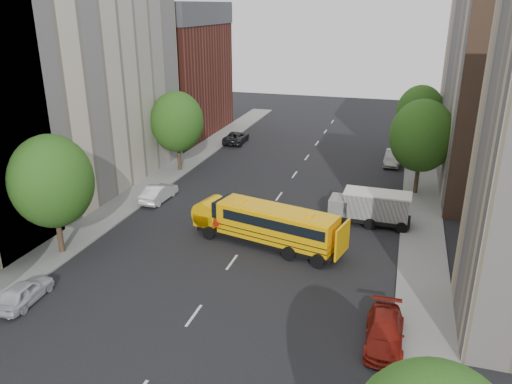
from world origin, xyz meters
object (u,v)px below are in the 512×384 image
at_px(street_tree_5, 420,112).
at_px(parked_car_1, 159,193).
at_px(street_tree_4, 422,136).
at_px(parked_car_2, 236,137).
at_px(street_tree_2, 177,122).
at_px(safari_truck, 370,207).
at_px(parked_car_5, 393,158).
at_px(parked_car_3, 385,332).
at_px(parked_car_0, 24,292).
at_px(school_bus, 266,223).
at_px(street_tree_1, 52,181).

distance_m(street_tree_5, parked_car_1, 28.57).
distance_m(street_tree_4, parked_car_2, 23.60).
xyz_separation_m(street_tree_2, street_tree_4, (22.00, 0.00, 0.25)).
bearing_deg(street_tree_5, safari_truck, -99.44).
bearing_deg(parked_car_5, street_tree_5, 64.50).
xyz_separation_m(street_tree_2, parked_car_3, (20.60, -21.45, -4.19)).
relative_size(parked_car_0, parked_car_5, 0.86).
bearing_deg(parked_car_2, parked_car_3, 116.42).
relative_size(parked_car_2, parked_car_5, 1.11).
bearing_deg(parked_car_5, safari_truck, -90.30).
bearing_deg(parked_car_1, parked_car_2, -88.50).
distance_m(safari_truck, parked_car_2, 25.44).
bearing_deg(street_tree_4, street_tree_5, 90.00).
distance_m(street_tree_2, school_bus, 18.23).
height_order(street_tree_2, safari_truck, street_tree_2).
height_order(safari_truck, parked_car_3, safari_truck).
relative_size(street_tree_1, safari_truck, 1.33).
relative_size(street_tree_5, parked_car_1, 1.80).
height_order(safari_truck, parked_car_1, safari_truck).
relative_size(school_bus, parked_car_1, 2.46).
xyz_separation_m(parked_car_0, parked_car_3, (18.87, 2.02, -0.00)).
height_order(street_tree_5, parked_car_0, street_tree_5).
xyz_separation_m(street_tree_5, parked_car_1, (-20.25, -19.74, -4.02)).
bearing_deg(parked_car_0, parked_car_1, -93.80).
height_order(street_tree_2, street_tree_5, street_tree_2).
bearing_deg(parked_car_1, safari_truck, -177.36).
height_order(street_tree_1, street_tree_2, street_tree_1).
height_order(school_bus, parked_car_1, school_bus).
height_order(street_tree_4, street_tree_5, street_tree_4).
bearing_deg(parked_car_2, parked_car_0, 86.59).
xyz_separation_m(parked_car_1, parked_car_5, (18.05, 15.78, 0.03)).
bearing_deg(safari_truck, parked_car_3, -81.00).
bearing_deg(parked_car_2, safari_truck, 128.41).
xyz_separation_m(parked_car_0, parked_car_1, (0.01, 15.72, 0.05)).
distance_m(street_tree_2, safari_truck, 20.51).
height_order(street_tree_2, parked_car_3, street_tree_2).
xyz_separation_m(street_tree_5, safari_truck, (-3.24, -19.52, -3.37)).
bearing_deg(street_tree_1, street_tree_4, 39.29).
relative_size(street_tree_4, parked_car_1, 1.94).
xyz_separation_m(safari_truck, parked_car_5, (1.04, 15.56, -0.62)).
bearing_deg(safari_truck, school_bus, -137.96).
xyz_separation_m(school_bus, parked_car_3, (8.22, -8.47, -0.94)).
xyz_separation_m(parked_car_1, parked_car_3, (18.85, -13.71, -0.05)).
bearing_deg(parked_car_3, parked_car_1, 142.94).
height_order(parked_car_2, parked_car_5, parked_car_5).
distance_m(street_tree_5, safari_truck, 20.07).
bearing_deg(street_tree_5, school_bus, -111.06).
xyz_separation_m(street_tree_4, safari_truck, (-3.24, -7.52, -3.74)).
bearing_deg(street_tree_5, parked_car_2, -178.58).
relative_size(school_bus, parked_car_5, 2.35).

